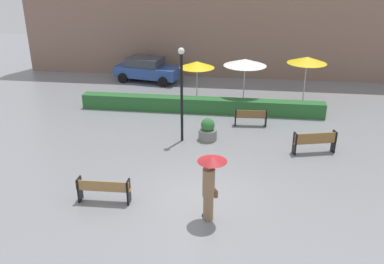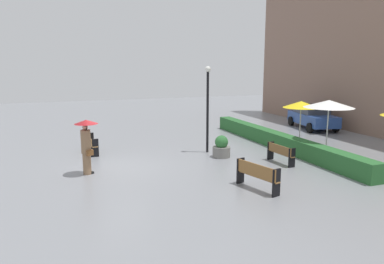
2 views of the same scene
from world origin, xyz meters
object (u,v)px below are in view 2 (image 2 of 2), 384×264
object	(u,v)px
patio_umbrella_yellow	(301,104)
bench_near_left	(91,143)
patio_umbrella_white	(329,104)
pedestrian_with_umbrella	(86,140)
parked_car	(312,116)
bench_far_right	(257,174)
planter_pot	(221,148)
lamp_post	(208,101)
bench_back_row	(280,152)

from	to	relation	value
patio_umbrella_yellow	bench_near_left	bearing A→B (deg)	-99.48
patio_umbrella_white	pedestrian_with_umbrella	bearing A→B (deg)	-94.43
bench_near_left	patio_umbrella_yellow	world-z (taller)	patio_umbrella_yellow
bench_near_left	parked_car	distance (m)	14.76
bench_far_right	planter_pot	size ratio (longest dim) A/B	1.79
parked_car	patio_umbrella_white	bearing A→B (deg)	-33.54
patio_umbrella_yellow	patio_umbrella_white	size ratio (longest dim) A/B	0.88
lamp_post	patio_umbrella_yellow	bearing A→B (deg)	90.02
parked_car	bench_far_right	bearing A→B (deg)	-45.98
bench_near_left	planter_pot	distance (m)	6.34
bench_back_row	planter_pot	size ratio (longest dim) A/B	1.57
bench_back_row	parked_car	distance (m)	9.82
planter_pot	patio_umbrella_white	world-z (taller)	patio_umbrella_white
bench_far_right	pedestrian_with_umbrella	distance (m)	6.65
lamp_post	parked_car	size ratio (longest dim) A/B	0.94
pedestrian_with_umbrella	patio_umbrella_yellow	world-z (taller)	patio_umbrella_yellow
bench_back_row	planter_pot	bearing A→B (deg)	-134.62
bench_near_left	bench_far_right	xyz separation A→B (m)	(7.51, 4.82, 0.05)
pedestrian_with_umbrella	lamp_post	world-z (taller)	lamp_post
lamp_post	patio_umbrella_white	world-z (taller)	lamp_post
bench_far_right	lamp_post	size ratio (longest dim) A/B	0.44
pedestrian_with_umbrella	bench_back_row	bearing A→B (deg)	81.10
bench_near_left	pedestrian_with_umbrella	bearing A→B (deg)	-7.79
lamp_post	planter_pot	bearing A→B (deg)	12.00
pedestrian_with_umbrella	bench_near_left	bearing A→B (deg)	172.21
bench_back_row	pedestrian_with_umbrella	size ratio (longest dim) A/B	0.74
lamp_post	patio_umbrella_yellow	distance (m)	5.46
patio_umbrella_yellow	planter_pot	bearing A→B (deg)	-77.74
bench_far_right	parked_car	xyz separation A→B (m)	(-9.47, 9.80, 0.25)
planter_pot	patio_umbrella_yellow	world-z (taller)	patio_umbrella_yellow
bench_near_left	patio_umbrella_yellow	bearing A→B (deg)	80.52
lamp_post	patio_umbrella_yellow	world-z (taller)	lamp_post
bench_near_left	pedestrian_with_umbrella	distance (m)	3.72
planter_pot	patio_umbrella_yellow	bearing A→B (deg)	102.26
bench_back_row	pedestrian_with_umbrella	world-z (taller)	pedestrian_with_umbrella
bench_back_row	patio_umbrella_yellow	distance (m)	4.77
bench_far_right	lamp_post	world-z (taller)	lamp_post
lamp_post	patio_umbrella_yellow	xyz separation A→B (m)	(-0.00, 5.45, -0.39)
parked_car	planter_pot	bearing A→B (deg)	-61.46
planter_pot	patio_umbrella_yellow	distance (m)	5.60
patio_umbrella_yellow	patio_umbrella_white	xyz separation A→B (m)	(2.63, -0.44, 0.31)
bench_near_left	bench_back_row	bearing A→B (deg)	57.29
bench_far_right	planter_pot	bearing A→B (deg)	170.16
lamp_post	pedestrian_with_umbrella	bearing A→B (deg)	-73.10
planter_pot	lamp_post	world-z (taller)	lamp_post
bench_back_row	parked_car	world-z (taller)	parked_car
planter_pot	lamp_post	size ratio (longest dim) A/B	0.25
patio_umbrella_white	bench_near_left	bearing A→B (deg)	-113.12
bench_near_left	patio_umbrella_yellow	size ratio (longest dim) A/B	0.77
bench_far_right	planter_pot	distance (m)	4.64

